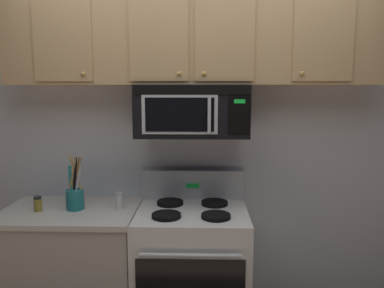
{
  "coord_description": "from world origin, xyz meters",
  "views": [
    {
      "loc": [
        0.07,
        -2.03,
        1.72
      ],
      "look_at": [
        0.0,
        0.49,
        1.35
      ],
      "focal_mm": 34.88,
      "sensor_mm": 36.0,
      "label": 1
    }
  ],
  "objects_px": {
    "salt_shaker": "(119,201)",
    "over_range_microwave": "(192,111)",
    "stove_range": "(192,270)",
    "spice_jar": "(38,204)",
    "utensil_crock_teal": "(75,195)"
  },
  "relations": [
    {
      "from": "salt_shaker",
      "to": "over_range_microwave",
      "type": "bearing_deg",
      "value": 10.81
    },
    {
      "from": "stove_range",
      "to": "spice_jar",
      "type": "xyz_separation_m",
      "value": [
        -1.04,
        -0.04,
        0.48
      ]
    },
    {
      "from": "over_range_microwave",
      "to": "spice_jar",
      "type": "bearing_deg",
      "value": -171.46
    },
    {
      "from": "stove_range",
      "to": "utensil_crock_teal",
      "type": "xyz_separation_m",
      "value": [
        -0.8,
        0.01,
        0.53
      ]
    },
    {
      "from": "stove_range",
      "to": "salt_shaker",
      "type": "relative_size",
      "value": 9.83
    },
    {
      "from": "stove_range",
      "to": "spice_jar",
      "type": "height_order",
      "value": "stove_range"
    },
    {
      "from": "over_range_microwave",
      "to": "utensil_crock_teal",
      "type": "height_order",
      "value": "over_range_microwave"
    },
    {
      "from": "over_range_microwave",
      "to": "stove_range",
      "type": "bearing_deg",
      "value": -89.86
    },
    {
      "from": "stove_range",
      "to": "over_range_microwave",
      "type": "relative_size",
      "value": 1.47
    },
    {
      "from": "over_range_microwave",
      "to": "spice_jar",
      "type": "height_order",
      "value": "over_range_microwave"
    },
    {
      "from": "salt_shaker",
      "to": "spice_jar",
      "type": "distance_m",
      "value": 0.55
    },
    {
      "from": "stove_range",
      "to": "spice_jar",
      "type": "distance_m",
      "value": 1.15
    },
    {
      "from": "stove_range",
      "to": "over_range_microwave",
      "type": "distance_m",
      "value": 1.11
    },
    {
      "from": "salt_shaker",
      "to": "spice_jar",
      "type": "relative_size",
      "value": 1.12
    },
    {
      "from": "spice_jar",
      "to": "salt_shaker",
      "type": "bearing_deg",
      "value": 6.4
    }
  ]
}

